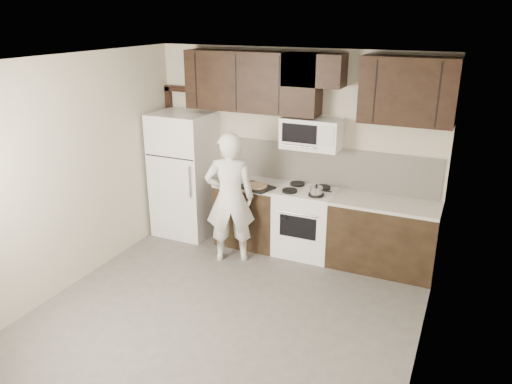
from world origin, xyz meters
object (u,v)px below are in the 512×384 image
Objects in this scene: microwave at (311,133)px; person at (230,198)px; stove at (305,222)px; refrigerator at (184,174)px.

microwave is 0.44× the size of person.
person is (-0.84, -0.70, -0.78)m from microwave.
person reaches higher than stove.
refrigerator is at bearing -174.85° from microwave.
stove is 1.24× the size of microwave.
stove is at bearing -89.90° from microwave.
stove is at bearing 1.51° from refrigerator.
person is at bearing -145.30° from stove.
stove is 1.90m from refrigerator.
person is (-0.84, -0.58, 0.41)m from stove.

